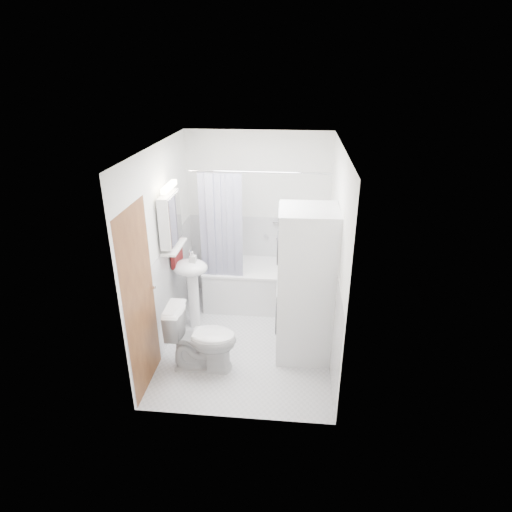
# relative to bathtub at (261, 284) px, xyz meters

# --- Properties ---
(floor) EXTENTS (2.60, 2.60, 0.00)m
(floor) POSITION_rel_bathtub_xyz_m (-0.08, -0.92, -0.33)
(floor) COLOR silver
(floor) RESTS_ON ground
(room_walls) EXTENTS (2.60, 2.60, 2.60)m
(room_walls) POSITION_rel_bathtub_xyz_m (-0.08, -0.92, 1.16)
(room_walls) COLOR white
(room_walls) RESTS_ON ground
(wainscot) EXTENTS (1.98, 2.58, 2.58)m
(wainscot) POSITION_rel_bathtub_xyz_m (-0.08, -0.63, 0.27)
(wainscot) COLOR white
(wainscot) RESTS_ON ground
(door) EXTENTS (0.05, 2.00, 2.00)m
(door) POSITION_rel_bathtub_xyz_m (-1.03, -1.47, 0.67)
(door) COLOR brown
(door) RESTS_ON ground
(bathtub) EXTENTS (1.56, 0.74, 0.59)m
(bathtub) POSITION_rel_bathtub_xyz_m (0.00, 0.00, 0.00)
(bathtub) COLOR white
(bathtub) RESTS_ON ground
(tub_spout) EXTENTS (0.04, 0.12, 0.04)m
(tub_spout) POSITION_rel_bathtub_xyz_m (0.20, 0.33, 0.59)
(tub_spout) COLOR silver
(tub_spout) RESTS_ON room_walls
(curtain_rod) EXTENTS (1.74, 0.02, 0.02)m
(curtain_rod) POSITION_rel_bathtub_xyz_m (-0.00, -0.31, 1.67)
(curtain_rod) COLOR silver
(curtain_rod) RESTS_ON room_walls
(shower_curtain) EXTENTS (0.55, 0.02, 1.45)m
(shower_curtain) POSITION_rel_bathtub_xyz_m (-0.49, -0.31, 0.92)
(shower_curtain) COLOR #131545
(shower_curtain) RESTS_ON curtain_rod
(sink) EXTENTS (0.44, 0.37, 1.04)m
(sink) POSITION_rel_bathtub_xyz_m (-0.83, -0.65, 0.38)
(sink) COLOR white
(sink) RESTS_ON ground
(medicine_cabinet) EXTENTS (0.13, 0.50, 0.71)m
(medicine_cabinet) POSITION_rel_bathtub_xyz_m (-0.98, -0.82, 1.24)
(medicine_cabinet) COLOR white
(medicine_cabinet) RESTS_ON room_walls
(shelf) EXTENTS (0.18, 0.54, 0.02)m
(shelf) POSITION_rel_bathtub_xyz_m (-0.97, -0.82, 0.87)
(shelf) COLOR silver
(shelf) RESTS_ON room_walls
(shower_caddy) EXTENTS (0.22, 0.06, 0.02)m
(shower_caddy) POSITION_rel_bathtub_xyz_m (0.25, 0.32, 0.82)
(shower_caddy) COLOR silver
(shower_caddy) RESTS_ON room_walls
(towel) EXTENTS (0.07, 0.37, 0.90)m
(towel) POSITION_rel_bathtub_xyz_m (-1.02, -0.57, 0.99)
(towel) COLOR maroon
(towel) RESTS_ON room_walls
(washer_dryer) EXTENTS (0.67, 0.66, 1.80)m
(washer_dryer) POSITION_rel_bathtub_xyz_m (0.60, -1.07, 0.57)
(washer_dryer) COLOR white
(washer_dryer) RESTS_ON ground
(toilet) EXTENTS (0.78, 0.44, 0.76)m
(toilet) POSITION_rel_bathtub_xyz_m (-0.53, -1.47, 0.05)
(toilet) COLOR white
(toilet) RESTS_ON ground
(soap_pump) EXTENTS (0.08, 0.17, 0.08)m
(soap_pump) POSITION_rel_bathtub_xyz_m (-0.79, -0.67, 0.62)
(soap_pump) COLOR gray
(soap_pump) RESTS_ON sink
(shelf_bottle) EXTENTS (0.07, 0.18, 0.07)m
(shelf_bottle) POSITION_rel_bathtub_xyz_m (-0.97, -0.97, 0.92)
(shelf_bottle) COLOR gray
(shelf_bottle) RESTS_ON shelf
(shelf_cup) EXTENTS (0.10, 0.09, 0.10)m
(shelf_cup) POSITION_rel_bathtub_xyz_m (-0.97, -0.70, 0.94)
(shelf_cup) COLOR gray
(shelf_cup) RESTS_ON shelf
(shampoo_a) EXTENTS (0.13, 0.17, 0.13)m
(shampoo_a) POSITION_rel_bathtub_xyz_m (0.27, 0.32, 0.90)
(shampoo_a) COLOR gray
(shampoo_a) RESTS_ON shower_caddy
(shampoo_b) EXTENTS (0.08, 0.21, 0.08)m
(shampoo_b) POSITION_rel_bathtub_xyz_m (0.39, 0.32, 0.87)
(shampoo_b) COLOR navy
(shampoo_b) RESTS_ON shower_caddy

